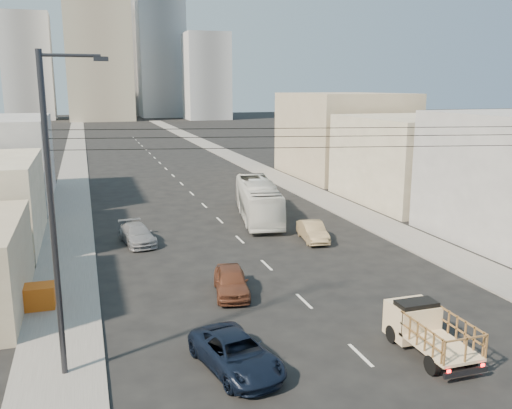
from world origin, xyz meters
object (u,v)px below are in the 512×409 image
navy_pickup (236,353)px  streetlamp_left (55,211)px  sedan_brown (231,281)px  sedan_grey (137,234)px  sedan_tan (313,231)px  flatbed_pickup (428,327)px  crate_stack (35,297)px  city_bus (258,200)px

navy_pickup → streetlamp_left: bearing=153.8°
navy_pickup → sedan_brown: sedan_brown is taller
sedan_grey → sedan_tan: bearing=-22.6°
sedan_brown → flatbed_pickup: bearing=-45.2°
navy_pickup → sedan_grey: bearing=83.8°
flatbed_pickup → navy_pickup: size_ratio=0.90×
navy_pickup → sedan_brown: 7.84m
flatbed_pickup → navy_pickup: bearing=172.7°
sedan_grey → crate_stack: 11.79m
sedan_brown → navy_pickup: bearing=-93.8°
flatbed_pickup → city_bus: size_ratio=0.39×
sedan_grey → crate_stack: sedan_grey is taller
navy_pickup → crate_stack: (-7.84, 8.52, 0.01)m
navy_pickup → crate_stack: navy_pickup is taller
navy_pickup → streetlamp_left: 8.62m
sedan_tan → streetlamp_left: bearing=-131.0°
sedan_tan → streetlamp_left: streetlamp_left is taller
city_bus → streetlamp_left: size_ratio=0.95×
city_bus → sedan_brown: city_bus is taller
streetlamp_left → navy_pickup: bearing=-14.1°
city_bus → crate_stack: size_ratio=6.36×
navy_pickup → sedan_tan: (10.05, 15.74, 0.00)m
city_bus → sedan_brown: bearing=-102.1°
flatbed_pickup → streetlamp_left: bearing=169.7°
sedan_brown → sedan_grey: bearing=118.7°
city_bus → crate_stack: city_bus is taller
flatbed_pickup → crate_stack: bearing=148.8°
navy_pickup → city_bus: bearing=58.0°
city_bus → sedan_brown: (-6.46, -15.44, -0.87)m
crate_stack → sedan_grey: bearing=60.1°
city_bus → navy_pickup: bearing=-99.2°
navy_pickup → sedan_brown: (1.85, 7.62, 0.05)m
sedan_brown → sedan_grey: (-3.81, 11.12, -0.05)m
navy_pickup → streetlamp_left: size_ratio=0.41×
flatbed_pickup → crate_stack: 18.38m
sedan_brown → city_bus: bearing=77.1°
streetlamp_left → sedan_tan: bearing=41.1°
city_bus → sedan_grey: city_bus is taller
sedan_tan → streetlamp_left: (-16.27, -14.18, 5.76)m
streetlamp_left → crate_stack: streetlamp_left is taller
sedan_brown → sedan_grey: sedan_brown is taller
crate_stack → city_bus: bearing=42.0°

